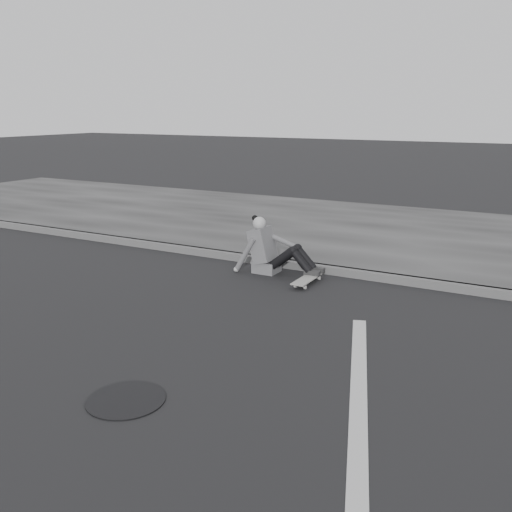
{
  "coord_description": "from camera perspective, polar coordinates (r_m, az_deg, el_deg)",
  "views": [
    {
      "loc": [
        4.13,
        -5.37,
        2.47
      ],
      "look_at": [
        0.52,
        1.29,
        0.5
      ],
      "focal_mm": 40.0,
      "sensor_mm": 36.0,
      "label": 1
    }
  ],
  "objects": [
    {
      "name": "curb",
      "position": [
        9.27,
        0.98,
        -0.48
      ],
      "size": [
        24.0,
        0.16,
        0.12
      ],
      "primitive_type": "cube",
      "color": "#494949",
      "rests_on": "ground"
    },
    {
      "name": "manhole",
      "position": [
        5.24,
        -12.88,
        -13.84
      ],
      "size": [
        0.69,
        0.69,
        0.01
      ],
      "primitive_type": "cylinder",
      "color": "black",
      "rests_on": "ground"
    },
    {
      "name": "skateboard",
      "position": [
        8.29,
        5.19,
        -2.29
      ],
      "size": [
        0.2,
        0.78,
        0.09
      ],
      "color": "#AAAAA5",
      "rests_on": "ground"
    },
    {
      "name": "sidewalk",
      "position": [
        11.96,
        7.68,
        2.83
      ],
      "size": [
        24.0,
        6.0,
        0.12
      ],
      "primitive_type": "cube",
      "color": "#323232",
      "rests_on": "ground"
    },
    {
      "name": "ground",
      "position": [
        7.21,
        -8.59,
        -5.62
      ],
      "size": [
        80.0,
        80.0,
        0.0
      ],
      "primitive_type": "plane",
      "color": "black",
      "rests_on": "ground"
    },
    {
      "name": "seated_woman",
      "position": [
        8.73,
        1.45,
        0.6
      ],
      "size": [
        1.38,
        0.46,
        0.88
      ],
      "color": "#505052",
      "rests_on": "ground"
    }
  ]
}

